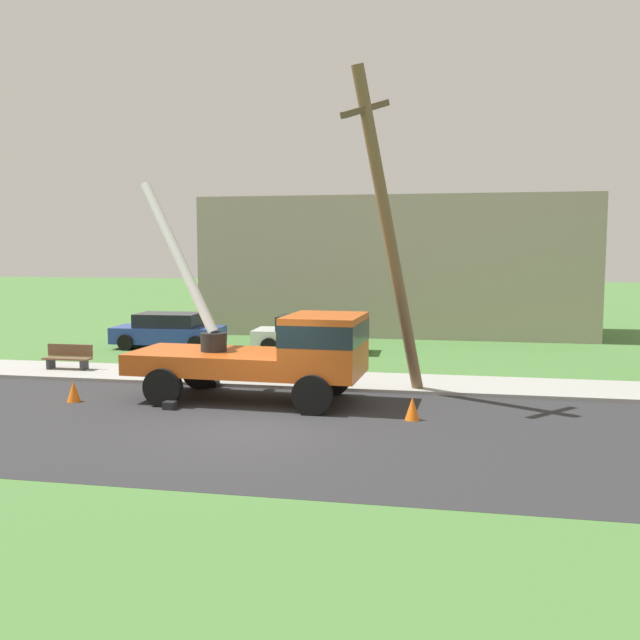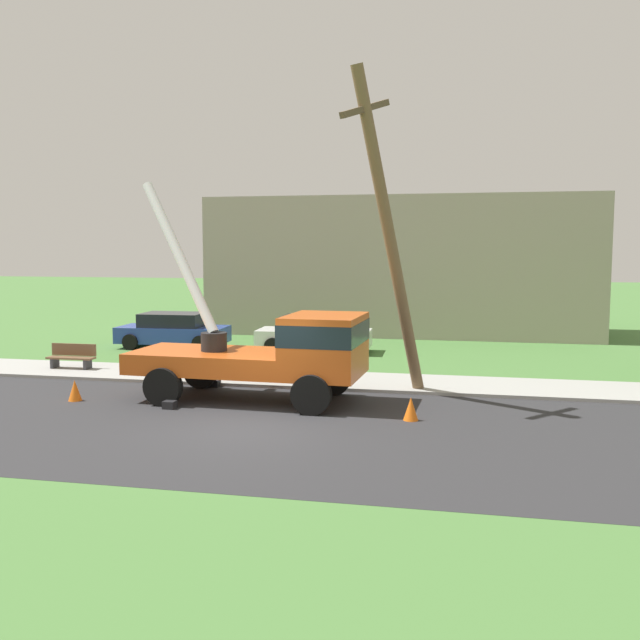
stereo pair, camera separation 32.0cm
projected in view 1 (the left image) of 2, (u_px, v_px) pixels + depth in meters
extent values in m
plane|color=#477538|center=(339.00, 351.00, 27.77)|extent=(120.00, 120.00, 0.00)
cube|color=#2B2B2D|center=(252.00, 427.00, 16.06)|extent=(80.00, 8.63, 0.01)
cube|color=#9E9E99|center=(305.00, 379.00, 21.58)|extent=(80.00, 2.70, 0.10)
cube|color=#C65119|center=(213.00, 361.00, 19.00)|extent=(4.39, 2.56, 0.55)
cube|color=#C65119|center=(325.00, 346.00, 18.23)|extent=(1.99, 2.47, 1.60)
cube|color=#19232D|center=(325.00, 332.00, 18.20)|extent=(2.01, 2.49, 0.56)
cylinder|color=black|center=(214.00, 342.00, 18.94)|extent=(0.70, 0.70, 0.50)
cylinder|color=silver|center=(178.00, 256.00, 19.62)|extent=(2.84, 1.76, 4.26)
cube|color=black|center=(170.00, 405.00, 17.83)|extent=(0.31, 0.31, 0.20)
cube|color=black|center=(213.00, 384.00, 20.63)|extent=(0.31, 0.31, 0.20)
cylinder|color=black|center=(312.00, 395.00, 17.19)|extent=(1.00, 0.30, 1.00)
cylinder|color=black|center=(333.00, 377.00, 19.51)|extent=(1.00, 0.30, 1.00)
cylinder|color=black|center=(163.00, 387.00, 18.10)|extent=(1.00, 0.30, 1.00)
cylinder|color=black|center=(200.00, 371.00, 20.42)|extent=(1.00, 0.30, 1.00)
cylinder|color=brown|center=(390.00, 240.00, 18.68)|extent=(1.91, 2.76, 8.66)
cube|color=brown|center=(366.00, 109.00, 17.59)|extent=(1.08, 1.57, 0.70)
cone|color=orange|center=(412.00, 408.00, 16.69)|extent=(0.36, 0.36, 0.56)
cone|color=orange|center=(74.00, 391.00, 18.68)|extent=(0.36, 0.36, 0.56)
cube|color=#263F99|center=(169.00, 335.00, 28.58)|extent=(4.48, 2.00, 0.65)
cube|color=black|center=(168.00, 320.00, 28.51)|extent=(2.54, 1.77, 0.55)
cylinder|color=black|center=(196.00, 344.00, 27.50)|extent=(0.64, 0.22, 0.64)
cylinder|color=black|center=(210.00, 338.00, 29.27)|extent=(0.64, 0.22, 0.64)
cylinder|color=black|center=(126.00, 342.00, 27.93)|extent=(0.64, 0.22, 0.64)
cylinder|color=black|center=(144.00, 337.00, 29.70)|extent=(0.64, 0.22, 0.64)
cube|color=silver|center=(310.00, 338.00, 27.53)|extent=(4.47, 1.98, 0.65)
cube|color=black|center=(310.00, 323.00, 27.47)|extent=(2.53, 1.76, 0.55)
cylinder|color=black|center=(344.00, 348.00, 26.45)|extent=(0.64, 0.22, 0.64)
cylinder|color=black|center=(350.00, 341.00, 28.22)|extent=(0.64, 0.22, 0.64)
cylinder|color=black|center=(269.00, 346.00, 26.89)|extent=(0.64, 0.22, 0.64)
cylinder|color=black|center=(279.00, 340.00, 28.66)|extent=(0.64, 0.22, 0.64)
cube|color=brown|center=(67.00, 359.00, 23.07)|extent=(1.60, 0.44, 0.06)
cube|color=brown|center=(70.00, 350.00, 23.23)|extent=(1.60, 0.06, 0.40)
cube|color=#333338|center=(51.00, 365.00, 23.20)|extent=(0.10, 0.40, 0.45)
cube|color=#333338|center=(84.00, 366.00, 22.97)|extent=(0.10, 0.40, 0.45)
cube|color=#A5998C|center=(396.00, 265.00, 34.05)|extent=(18.00, 6.00, 6.40)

